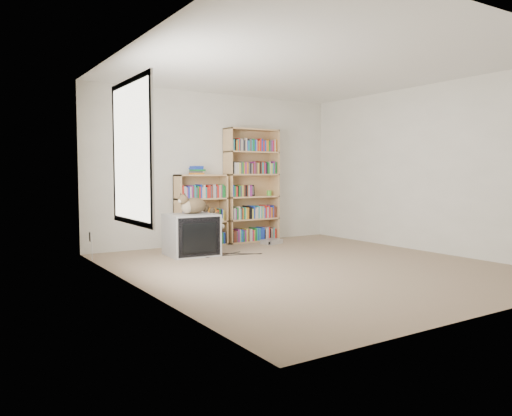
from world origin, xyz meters
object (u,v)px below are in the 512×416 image
cat (198,208)px  dvd_player (272,241)px  bookcase_tall (251,189)px  crt_tv (191,235)px  bookcase_short (201,213)px

cat → dvd_player: 1.67m
dvd_player → cat: bearing=172.3°
bookcase_tall → dvd_player: size_ratio=5.83×
crt_tv → bookcase_short: bookcase_short is taller
bookcase_tall → bookcase_short: (-0.97, -0.00, -0.38)m
crt_tv → bookcase_short: 0.95m
cat → dvd_player: size_ratio=2.09×
dvd_player → bookcase_tall: bearing=89.6°
bookcase_tall → bookcase_short: size_ratio=1.67×
crt_tv → bookcase_tall: (1.49, 0.75, 0.62)m
bookcase_short → dvd_player: (1.11, -0.42, -0.49)m
dvd_player → crt_tv: bearing=172.6°
bookcase_short → cat: bearing=-119.4°
bookcase_tall → dvd_player: bookcase_tall is taller
crt_tv → dvd_player: size_ratio=2.16×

